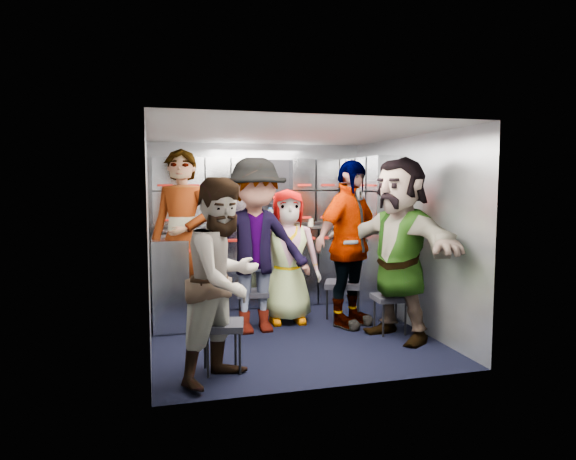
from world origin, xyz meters
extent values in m
plane|color=black|center=(0.00, 0.00, 0.00)|extent=(3.00, 3.00, 0.00)
cube|color=#90969D|center=(0.00, 1.50, 1.05)|extent=(2.80, 0.04, 2.10)
cube|color=#90969D|center=(-1.40, 0.00, 1.05)|extent=(0.04, 3.00, 2.10)
cube|color=#90969D|center=(1.40, 0.00, 1.05)|extent=(0.04, 3.00, 2.10)
cube|color=silver|center=(0.00, 0.00, 2.10)|extent=(2.80, 3.00, 0.02)
cube|color=#8F959E|center=(0.00, 1.29, 0.49)|extent=(2.68, 0.38, 0.99)
cube|color=#8F959E|center=(-1.19, 0.56, 0.49)|extent=(0.38, 0.76, 0.99)
cube|color=#B7B9BE|center=(0.00, 1.29, 1.01)|extent=(2.68, 0.42, 0.03)
cube|color=#8F959E|center=(0.00, 1.35, 1.49)|extent=(2.68, 0.28, 0.82)
cube|color=#8F959E|center=(1.25, 0.70, 1.49)|extent=(0.28, 1.00, 0.82)
cube|color=#8F959E|center=(1.25, 0.60, 0.50)|extent=(0.28, 1.20, 1.00)
cube|color=#AB160F|center=(0.00, 1.09, 0.88)|extent=(2.60, 0.02, 0.03)
cube|color=black|center=(-0.82, -0.94, 0.40)|extent=(0.42, 0.40, 0.06)
cylinder|color=black|center=(-0.95, -1.05, 0.19)|extent=(0.02, 0.02, 0.38)
cylinder|color=black|center=(-0.69, -1.05, 0.19)|extent=(0.02, 0.02, 0.38)
cylinder|color=black|center=(-0.95, -0.83, 0.19)|extent=(0.02, 0.02, 0.38)
cylinder|color=black|center=(-0.69, -0.83, 0.19)|extent=(0.02, 0.02, 0.38)
cube|color=black|center=(-0.31, 0.32, 0.38)|extent=(0.38, 0.37, 0.05)
cylinder|color=black|center=(-0.44, 0.21, 0.18)|extent=(0.02, 0.02, 0.36)
cylinder|color=black|center=(-0.18, 0.21, 0.18)|extent=(0.02, 0.02, 0.36)
cylinder|color=black|center=(-0.44, 0.43, 0.18)|extent=(0.02, 0.02, 0.36)
cylinder|color=black|center=(-0.18, 0.43, 0.18)|extent=(0.02, 0.02, 0.36)
cube|color=black|center=(0.11, 0.60, 0.40)|extent=(0.45, 0.43, 0.06)
cylinder|color=black|center=(-0.02, 0.48, 0.19)|extent=(0.02, 0.02, 0.39)
cylinder|color=black|center=(0.25, 0.48, 0.19)|extent=(0.02, 0.02, 0.39)
cylinder|color=black|center=(-0.02, 0.72, 0.19)|extent=(0.02, 0.02, 0.39)
cylinder|color=black|center=(0.25, 0.72, 0.19)|extent=(0.02, 0.02, 0.39)
cube|color=black|center=(0.73, 0.28, 0.43)|extent=(0.50, 0.49, 0.06)
cylinder|color=black|center=(0.59, 0.15, 0.21)|extent=(0.02, 0.02, 0.41)
cylinder|color=black|center=(0.87, 0.15, 0.21)|extent=(0.02, 0.02, 0.41)
cylinder|color=black|center=(0.59, 0.40, 0.21)|extent=(0.02, 0.02, 0.41)
cylinder|color=black|center=(0.87, 0.40, 0.21)|extent=(0.02, 0.02, 0.41)
cube|color=black|center=(1.05, -0.28, 0.38)|extent=(0.36, 0.34, 0.05)
cylinder|color=black|center=(0.92, -0.39, 0.18)|extent=(0.02, 0.02, 0.36)
cylinder|color=black|center=(1.18, -0.39, 0.18)|extent=(0.02, 0.02, 0.36)
cylinder|color=black|center=(0.92, -0.18, 0.18)|extent=(0.02, 0.02, 0.36)
cylinder|color=black|center=(1.18, -0.18, 0.18)|extent=(0.02, 0.02, 0.36)
imported|color=black|center=(-1.05, 0.43, 0.98)|extent=(0.85, 0.74, 1.95)
imported|color=black|center=(-0.82, -1.12, 0.82)|extent=(1.01, 0.99, 1.64)
imported|color=black|center=(-0.31, 0.14, 0.93)|extent=(1.23, 0.76, 1.85)
imported|color=black|center=(0.11, 0.42, 0.76)|extent=(0.78, 0.55, 1.52)
imported|color=black|center=(0.73, 0.10, 0.92)|extent=(1.15, 0.96, 1.84)
imported|color=black|center=(1.05, -0.46, 0.93)|extent=(1.11, 1.80, 1.85)
cylinder|color=white|center=(-0.21, 1.24, 1.16)|extent=(0.06, 0.06, 0.25)
cylinder|color=white|center=(0.11, 1.24, 1.14)|extent=(0.07, 0.07, 0.22)
cylinder|color=white|center=(0.97, 1.24, 1.15)|extent=(0.07, 0.07, 0.24)
cylinder|color=tan|center=(-0.28, 1.23, 1.08)|extent=(0.09, 0.09, 0.11)
cylinder|color=tan|center=(0.65, 1.23, 1.08)|extent=(0.07, 0.07, 0.10)
camera|label=1|loc=(-1.37, -5.15, 1.60)|focal=32.00mm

